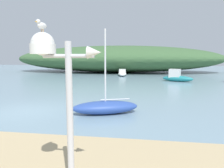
% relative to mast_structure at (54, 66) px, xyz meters
% --- Properties ---
extents(ground_plane, '(120.00, 120.00, 0.00)m').
position_rel_mast_structure_xyz_m(ground_plane, '(-4.31, 6.37, -2.62)').
color(ground_plane, '#7A99A8').
extents(distant_hill, '(38.53, 14.36, 4.87)m').
position_rel_mast_structure_xyz_m(distant_hill, '(-3.55, 35.94, -0.19)').
color(distant_hill, '#3D6038').
rests_on(distant_hill, ground).
extents(mast_structure, '(1.28, 0.45, 3.01)m').
position_rel_mast_structure_xyz_m(mast_structure, '(0.00, 0.00, 0.00)').
color(mast_structure, silver).
rests_on(mast_structure, beach_sand).
extents(seagull_on_radar, '(0.15, 0.28, 0.21)m').
position_rel_mast_structure_xyz_m(seagull_on_radar, '(-0.20, -0.01, 0.71)').
color(seagull_on_radar, orange).
rests_on(seagull_on_radar, mast_structure).
extents(motorboat_by_sandbar, '(1.66, 4.19, 0.96)m').
position_rel_mast_structure_xyz_m(motorboat_by_sandbar, '(-1.61, 28.02, -2.27)').
color(motorboat_by_sandbar, white).
rests_on(motorboat_by_sandbar, ground).
extents(sailboat_mid_channel, '(3.44, 2.18, 4.10)m').
position_rel_mast_structure_xyz_m(sailboat_mid_channel, '(-0.25, 6.44, -2.29)').
color(sailboat_mid_channel, '#2D4C9E').
rests_on(sailboat_mid_channel, ground).
extents(motorboat_east_reach, '(3.58, 2.22, 1.41)m').
position_rel_mast_structure_xyz_m(motorboat_east_reach, '(5.32, 21.39, -2.12)').
color(motorboat_east_reach, teal).
rests_on(motorboat_east_reach, ground).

